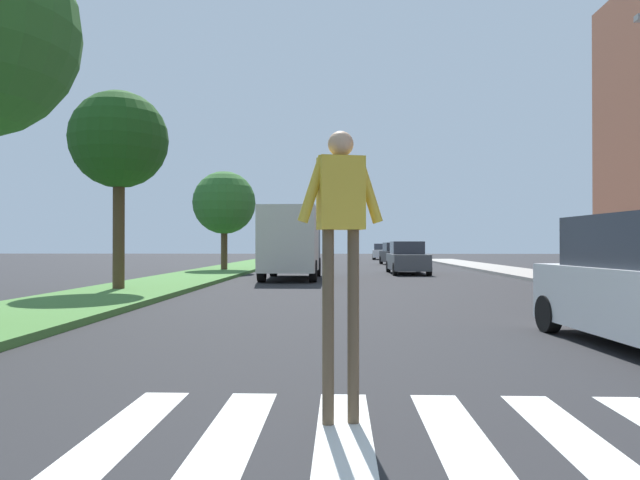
{
  "coord_description": "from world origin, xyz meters",
  "views": [
    {
      "loc": [
        -0.93,
        4.11,
        1.52
      ],
      "look_at": [
        -1.4,
        17.25,
        1.63
      ],
      "focal_mm": 32.17,
      "sensor_mm": 36.0,
      "label": 1
    }
  ],
  "objects": [
    {
      "name": "pedestrian_performer",
      "position": [
        -0.93,
        8.98,
        1.66
      ],
      "size": [
        0.75,
        0.32,
        2.49
      ],
      "color": "brown",
      "rests_on": "ground_plane"
    },
    {
      "name": "ground_plane",
      "position": [
        0.0,
        30.0,
        0.0
      ],
      "size": [
        140.0,
        140.0,
        0.0
      ],
      "primitive_type": "plane",
      "color": "#262628"
    },
    {
      "name": "sedan_distant",
      "position": [
        3.2,
        47.66,
        0.78
      ],
      "size": [
        2.18,
        4.41,
        1.68
      ],
      "color": "black",
      "rests_on": "ground_plane"
    },
    {
      "name": "sedan_midblock",
      "position": [
        2.55,
        34.14,
        0.78
      ],
      "size": [
        1.91,
        4.58,
        1.69
      ],
      "color": "#474C51",
      "rests_on": "ground_plane"
    },
    {
      "name": "sedan_far_horizon",
      "position": [
        3.34,
        63.39,
        0.76
      ],
      "size": [
        2.21,
        4.39,
        1.62
      ],
      "color": "silver",
      "rests_on": "ground_plane"
    },
    {
      "name": "sidewalk_right",
      "position": [
        8.37,
        28.0,
        0.07
      ],
      "size": [
        3.0,
        64.0,
        0.15
      ],
      "primitive_type": "cube",
      "color": "#9E9991",
      "rests_on": "ground_plane"
    },
    {
      "name": "median_strip",
      "position": [
        -7.47,
        28.0,
        0.07
      ],
      "size": [
        3.49,
        64.0,
        0.15
      ],
      "primitive_type": "cube",
      "color": "#477A38",
      "rests_on": "ground_plane"
    },
    {
      "name": "crosswalk",
      "position": [
        0.0,
        8.82,
        0.0
      ],
      "size": [
        5.85,
        2.2,
        0.01
      ],
      "color": "silver",
      "rests_on": "ground_plane"
    },
    {
      "name": "truck_box_delivery",
      "position": [
        -3.09,
        29.21,
        1.63
      ],
      "size": [
        2.4,
        6.2,
        3.1
      ],
      "color": "#474C51",
      "rests_on": "ground_plane"
    },
    {
      "name": "tree_far",
      "position": [
        -7.87,
        21.78,
        4.77
      ],
      "size": [
        3.03,
        3.03,
        6.18
      ],
      "color": "#4C3823",
      "rests_on": "median_strip"
    },
    {
      "name": "tree_distant",
      "position": [
        -7.41,
        35.75,
        3.85
      ],
      "size": [
        3.49,
        3.49,
        5.46
      ],
      "color": "#4C3823",
      "rests_on": "median_strip"
    }
  ]
}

